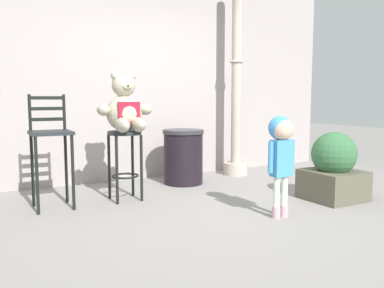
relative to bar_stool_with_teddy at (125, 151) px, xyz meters
name	(u,v)px	position (x,y,z in m)	size (l,w,h in m)	color
ground_plane	(217,214)	(0.61, -0.98, -0.55)	(24.00, 24.00, 0.00)	gray
building_wall	(136,66)	(0.61, 1.22, 1.05)	(6.51, 0.30, 3.20)	#A29795
bar_stool_with_teddy	(125,151)	(0.00, 0.00, 0.00)	(0.37, 0.37, 0.78)	#222628
teddy_bear	(125,109)	(0.00, -0.03, 0.47)	(0.61, 0.55, 0.65)	#AFA58D
child_walking	(281,144)	(1.08, -1.35, 0.16)	(0.31, 0.25, 0.97)	#C89AA7
trash_bin	(183,157)	(0.97, 0.46, -0.18)	(0.55, 0.55, 0.72)	black
lamppost	(236,98)	(1.95, 0.65, 0.60)	(0.36, 0.36, 2.89)	#B5A99B
bar_chair_empty	(51,141)	(-0.77, 0.05, 0.15)	(0.40, 0.40, 1.18)	#222628
planter_with_shrub	(333,169)	(2.06, -1.10, -0.20)	(0.58, 0.58, 0.77)	#575342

